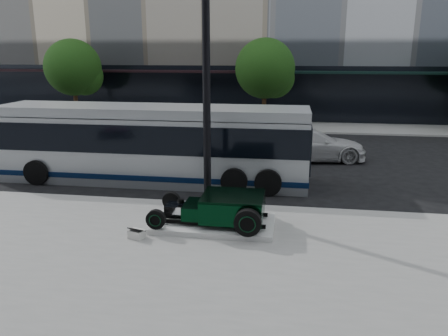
# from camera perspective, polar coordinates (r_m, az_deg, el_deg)

# --- Properties ---
(ground) EXTENTS (120.00, 120.00, 0.00)m
(ground) POSITION_cam_1_polar(r_m,az_deg,el_deg) (16.41, -1.31, -2.54)
(ground) COLOR black
(ground) RESTS_ON ground
(sidewalk_far) EXTENTS (70.00, 4.00, 0.12)m
(sidewalk_far) POSITION_cam_1_polar(r_m,az_deg,el_deg) (29.94, 3.38, 5.53)
(sidewalk_far) COLOR gray
(sidewalk_far) RESTS_ON ground
(street_trees) EXTENTS (29.80, 3.80, 5.70)m
(street_trees) POSITION_cam_1_polar(r_m,az_deg,el_deg) (28.56, 5.66, 12.51)
(street_trees) COLOR black
(street_trees) RESTS_ON sidewalk_far
(display_plinth) EXTENTS (3.40, 1.80, 0.15)m
(display_plinth) POSITION_cam_1_polar(r_m,az_deg,el_deg) (12.52, -1.34, -7.26)
(display_plinth) COLOR silver
(display_plinth) RESTS_ON sidewalk_near
(hot_rod) EXTENTS (3.22, 2.00, 0.81)m
(hot_rod) POSITION_cam_1_polar(r_m,az_deg,el_deg) (12.29, 0.18, -5.18)
(hot_rod) COLOR black
(hot_rod) RESTS_ON display_plinth
(info_plaque) EXTENTS (0.47, 0.41, 0.31)m
(info_plaque) POSITION_cam_1_polar(r_m,az_deg,el_deg) (11.97, -11.33, -8.38)
(info_plaque) COLOR silver
(info_plaque) RESTS_ON sidewalk_near
(lamppost) EXTENTS (0.42, 0.42, 7.71)m
(lamppost) POSITION_cam_1_polar(r_m,az_deg,el_deg) (13.19, -2.29, 9.52)
(lamppost) COLOR black
(lamppost) RESTS_ON sidewalk_near
(transit_bus) EXTENTS (12.12, 2.88, 2.92)m
(transit_bus) POSITION_cam_1_polar(r_m,az_deg,el_deg) (17.24, -9.31, 3.22)
(transit_bus) COLOR #A2A6AB
(transit_bus) RESTS_ON ground
(white_sedan) EXTENTS (5.50, 3.02, 1.51)m
(white_sedan) POSITION_cam_1_polar(r_m,az_deg,el_deg) (20.77, 11.06, 3.06)
(white_sedan) COLOR silver
(white_sedan) RESTS_ON ground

